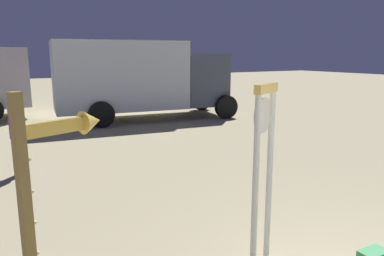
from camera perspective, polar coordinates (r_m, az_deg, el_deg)
standing_clock at (r=4.22m, az=10.90°, el=-4.65°), size 0.47×0.29×2.17m
arrow_sign at (r=3.96m, az=-20.60°, el=-5.23°), size 0.95×0.49×2.15m
person_distant at (r=8.40m, az=-25.29°, el=-0.60°), size 0.31×0.31×1.62m
box_truck_near at (r=14.43m, az=-8.21°, el=7.83°), size 6.98×3.37×2.96m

